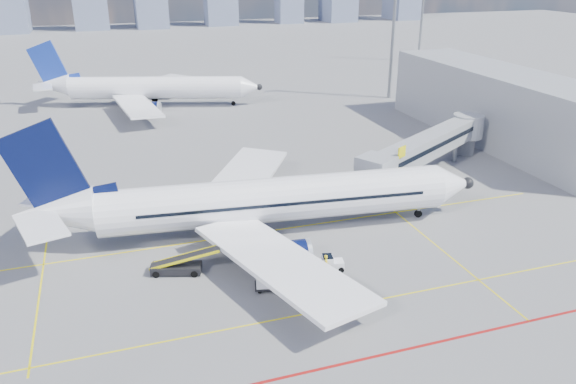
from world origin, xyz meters
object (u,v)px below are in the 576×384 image
second_aircraft (146,88)px  ramp_worker (326,264)px  belt_loader (178,266)px  cargo_dolly (275,278)px  main_aircraft (257,202)px  baggage_tug (330,263)px

second_aircraft → ramp_worker: 64.57m
ramp_worker → belt_loader: bearing=104.9°
cargo_dolly → belt_loader: size_ratio=0.59×
main_aircraft → cargo_dolly: bearing=-91.0°
ramp_worker → baggage_tug: bearing=-21.7°
main_aircraft → ramp_worker: bearing=-63.2°
second_aircraft → belt_loader: (-3.24, -60.03, -2.60)m
cargo_dolly → belt_loader: (-7.00, 4.85, -0.36)m
second_aircraft → cargo_dolly: 65.02m
main_aircraft → ramp_worker: 10.02m
belt_loader → main_aircraft: bearing=49.3°
baggage_tug → ramp_worker: bearing=-133.1°
baggage_tug → cargo_dolly: 5.39m
belt_loader → ramp_worker: belt_loader is taller
baggage_tug → belt_loader: size_ratio=0.36×
main_aircraft → belt_loader: size_ratio=7.30×
ramp_worker → main_aircraft: bearing=54.1°
baggage_tug → belt_loader: (-12.23, 3.58, -0.04)m
main_aircraft → belt_loader: main_aircraft is taller
baggage_tug → ramp_worker: (-0.52, -0.36, 0.19)m
baggage_tug → cargo_dolly: cargo_dolly is taller
second_aircraft → baggage_tug: size_ratio=18.10×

